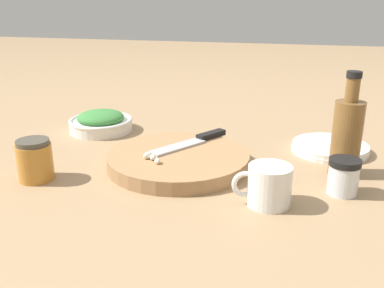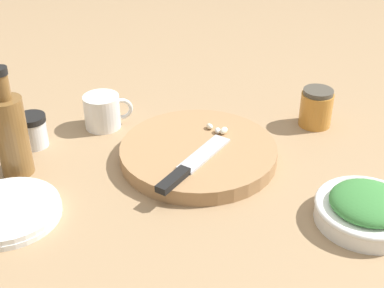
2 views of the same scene
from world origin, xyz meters
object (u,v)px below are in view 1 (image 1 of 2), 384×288
(chef_knife, at_px, (195,141))
(herb_bowl, at_px, (101,122))
(honey_jar, at_px, (35,160))
(plate_stack, at_px, (330,148))
(cutting_board, at_px, (178,159))
(oil_bottle, at_px, (347,135))
(garlic_cloves, at_px, (152,157))
(coffee_mug, at_px, (268,185))
(spice_jar, at_px, (343,176))

(chef_knife, xyz_separation_m, herb_bowl, (-0.30, 0.12, -0.01))
(honey_jar, bearing_deg, plate_stack, 28.07)
(cutting_board, xyz_separation_m, chef_knife, (0.02, 0.08, 0.02))
(herb_bowl, distance_m, oil_bottle, 0.64)
(cutting_board, height_order, chef_knife, chef_knife)
(honey_jar, bearing_deg, cutting_board, 28.04)
(garlic_cloves, bearing_deg, chef_knife, 64.67)
(chef_knife, height_order, oil_bottle, oil_bottle)
(herb_bowl, bearing_deg, coffee_mug, -34.62)
(herb_bowl, bearing_deg, oil_bottle, -14.00)
(spice_jar, xyz_separation_m, oil_bottle, (0.01, 0.10, 0.05))
(herb_bowl, distance_m, coffee_mug, 0.58)
(chef_knife, xyz_separation_m, oil_bottle, (0.33, -0.04, 0.05))
(cutting_board, relative_size, honey_jar, 3.67)
(honey_jar, bearing_deg, chef_knife, 37.47)
(herb_bowl, distance_m, plate_stack, 0.60)
(chef_knife, relative_size, coffee_mug, 1.89)
(honey_jar, relative_size, oil_bottle, 0.39)
(herb_bowl, distance_m, honey_jar, 0.33)
(coffee_mug, xyz_separation_m, oil_bottle, (0.14, 0.18, 0.05))
(plate_stack, height_order, oil_bottle, oil_bottle)
(cutting_board, height_order, coffee_mug, coffee_mug)
(coffee_mug, bearing_deg, garlic_cloves, 161.69)
(garlic_cloves, bearing_deg, plate_stack, 31.86)
(cutting_board, relative_size, spice_jar, 4.48)
(chef_knife, relative_size, oil_bottle, 0.92)
(garlic_cloves, relative_size, coffee_mug, 0.46)
(cutting_board, relative_size, garlic_cloves, 6.43)
(cutting_board, height_order, herb_bowl, herb_bowl)
(spice_jar, height_order, honey_jar, honey_jar)
(garlic_cloves, distance_m, honey_jar, 0.23)
(plate_stack, xyz_separation_m, oil_bottle, (0.02, -0.13, 0.08))
(chef_knife, xyz_separation_m, coffee_mug, (0.18, -0.21, 0.00))
(honey_jar, distance_m, oil_bottle, 0.63)
(cutting_board, height_order, spice_jar, spice_jar)
(coffee_mug, distance_m, honey_jar, 0.46)
(cutting_board, bearing_deg, honey_jar, -151.96)
(herb_bowl, height_order, oil_bottle, oil_bottle)
(garlic_cloves, height_order, coffee_mug, coffee_mug)
(oil_bottle, bearing_deg, chef_knife, 173.68)
(coffee_mug, xyz_separation_m, plate_stack, (0.12, 0.31, -0.03))
(plate_stack, relative_size, honey_jar, 2.13)
(garlic_cloves, distance_m, spice_jar, 0.38)
(herb_bowl, bearing_deg, honey_jar, -87.37)
(garlic_cloves, distance_m, plate_stack, 0.44)
(spice_jar, bearing_deg, oil_bottle, 85.02)
(herb_bowl, bearing_deg, spice_jar, -22.39)
(coffee_mug, relative_size, plate_stack, 0.59)
(coffee_mug, xyz_separation_m, honey_jar, (-0.46, -0.00, 0.00))
(herb_bowl, height_order, honey_jar, honey_jar)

